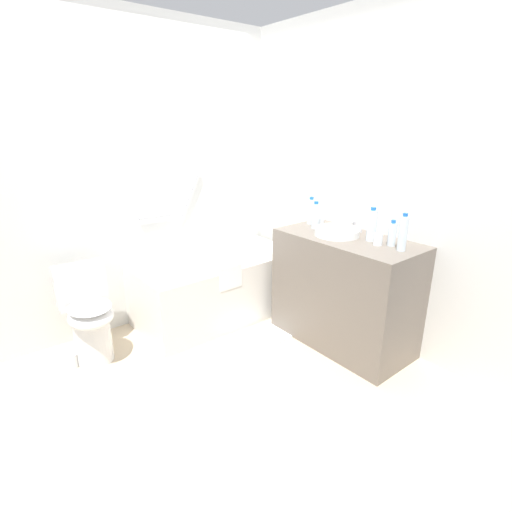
# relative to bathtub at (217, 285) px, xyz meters

# --- Properties ---
(ground_plane) EXTENTS (3.82, 3.82, 0.00)m
(ground_plane) POSITION_rel_bathtub_xyz_m (-0.60, -0.84, -0.31)
(ground_plane) COLOR #C1AD8E
(wall_back_tiled) EXTENTS (3.22, 0.10, 2.57)m
(wall_back_tiled) POSITION_rel_bathtub_xyz_m (-0.60, 0.42, 0.98)
(wall_back_tiled) COLOR silver
(wall_back_tiled) RESTS_ON ground_plane
(wall_right_mirror) EXTENTS (0.10, 2.82, 2.57)m
(wall_right_mirror) POSITION_rel_bathtub_xyz_m (0.87, -0.84, 0.98)
(wall_right_mirror) COLOR silver
(wall_right_mirror) RESTS_ON ground_plane
(bathtub) EXTENTS (1.47, 0.74, 1.34)m
(bathtub) POSITION_rel_bathtub_xyz_m (0.00, 0.00, 0.00)
(bathtub) COLOR silver
(bathtub) RESTS_ON ground_plane
(toilet) EXTENTS (0.36, 0.51, 0.74)m
(toilet) POSITION_rel_bathtub_xyz_m (-1.15, 0.00, 0.05)
(toilet) COLOR white
(toilet) RESTS_ON ground_plane
(vanity_counter) EXTENTS (0.56, 1.12, 0.90)m
(vanity_counter) POSITION_rel_bathtub_xyz_m (0.54, -1.03, 0.14)
(vanity_counter) COLOR #6B6056
(vanity_counter) RESTS_ON ground_plane
(sink_basin) EXTENTS (0.35, 0.35, 0.06)m
(sink_basin) POSITION_rel_bathtub_xyz_m (0.51, -0.94, 0.62)
(sink_basin) COLOR white
(sink_basin) RESTS_ON vanity_counter
(sink_faucet) EXTENTS (0.12, 0.15, 0.09)m
(sink_faucet) POSITION_rel_bathtub_xyz_m (0.71, -0.94, 0.63)
(sink_faucet) COLOR silver
(sink_faucet) RESTS_ON vanity_counter
(water_bottle_0) EXTENTS (0.06, 0.06, 0.19)m
(water_bottle_0) POSITION_rel_bathtub_xyz_m (0.61, -1.35, 0.68)
(water_bottle_0) COLOR silver
(water_bottle_0) RESTS_ON vanity_counter
(water_bottle_1) EXTENTS (0.06, 0.06, 0.26)m
(water_bottle_1) POSITION_rel_bathtub_xyz_m (0.56, -1.46, 0.72)
(water_bottle_1) COLOR silver
(water_bottle_1) RESTS_ON vanity_counter
(water_bottle_2) EXTENTS (0.07, 0.07, 0.25)m
(water_bottle_2) POSITION_rel_bathtub_xyz_m (0.60, -1.19, 0.71)
(water_bottle_2) COLOR silver
(water_bottle_2) RESTS_ON vanity_counter
(water_bottle_3) EXTENTS (0.06, 0.06, 0.23)m
(water_bottle_3) POSITION_rel_bathtub_xyz_m (0.62, -0.56, 0.70)
(water_bottle_3) COLOR silver
(water_bottle_3) RESTS_ON vanity_counter
(water_bottle_4) EXTENTS (0.06, 0.06, 0.23)m
(water_bottle_4) POSITION_rel_bathtub_xyz_m (0.54, -0.69, 0.70)
(water_bottle_4) COLOR silver
(water_bottle_4) RESTS_ON vanity_counter
(drinking_glass_0) EXTENTS (0.06, 0.06, 0.08)m
(drinking_glass_0) POSITION_rel_bathtub_xyz_m (0.54, -1.29, 0.63)
(drinking_glass_0) COLOR white
(drinking_glass_0) RESTS_ON vanity_counter
(drinking_glass_1) EXTENTS (0.07, 0.07, 0.08)m
(drinking_glass_1) POSITION_rel_bathtub_xyz_m (0.61, -0.66, 0.63)
(drinking_glass_1) COLOR white
(drinking_glass_1) RESTS_ON vanity_counter
(bath_mat) EXTENTS (0.64, 0.33, 0.01)m
(bath_mat) POSITION_rel_bathtub_xyz_m (0.16, -0.57, -0.30)
(bath_mat) COLOR white
(bath_mat) RESTS_ON ground_plane
(toilet_paper_roll) EXTENTS (0.11, 0.11, 0.11)m
(toilet_paper_roll) POSITION_rel_bathtub_xyz_m (-1.33, -0.02, -0.25)
(toilet_paper_roll) COLOR white
(toilet_paper_roll) RESTS_ON ground_plane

